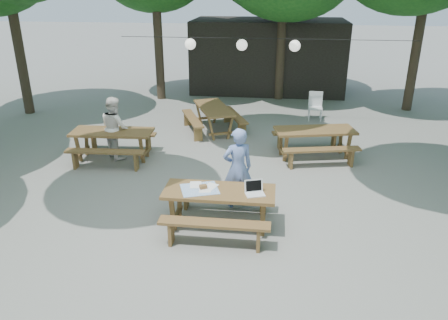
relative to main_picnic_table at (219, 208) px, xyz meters
The scene contains 12 objects.
ground 0.78m from the main_picnic_table, 89.12° to the left, with size 80.00×80.00×0.00m, color slate.
pavilion 11.23m from the main_picnic_table, 87.38° to the left, with size 6.00×3.00×2.80m, color black.
main_picnic_table is the anchor object (origin of this frame).
picnic_table_nw 4.30m from the main_picnic_table, 136.23° to the left, with size 2.04×1.68×0.75m.
picnic_table_ne 4.20m from the main_picnic_table, 62.44° to the left, with size 2.19×1.95×0.75m.
picnic_table_far_w 5.56m from the main_picnic_table, 99.33° to the left, with size 2.19×2.36×0.75m.
woman 1.01m from the main_picnic_table, 74.31° to the left, with size 0.60×0.39×1.64m, color #6F88CB.
second_person 4.42m from the main_picnic_table, 134.40° to the left, with size 0.76×0.60×1.57m, color white.
plastic_chair 7.37m from the main_picnic_table, 72.64° to the left, with size 0.45×0.45×0.90m.
laptop 0.76m from the main_picnic_table, ahead, with size 0.39×0.35×0.24m.
tabletop_clutter 0.51m from the main_picnic_table, behind, with size 0.80×0.74×0.08m.
paper_lanterns 6.97m from the main_picnic_table, 91.51° to the left, with size 9.00×0.34×0.38m.
Camera 1 is at (0.94, -7.61, 4.22)m, focal length 35.00 mm.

